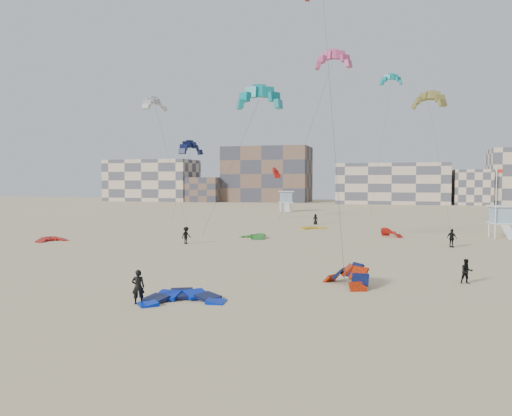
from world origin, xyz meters
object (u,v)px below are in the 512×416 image
(kite_ground_orange, at_px, (347,286))
(kitesurfer_main, at_px, (138,287))
(kite_ground_blue, at_px, (182,302))
(lifeguard_tower_near, at_px, (501,222))

(kite_ground_orange, bearing_deg, kitesurfer_main, -92.77)
(kite_ground_blue, distance_m, kitesurfer_main, 2.50)
(kitesurfer_main, xyz_separation_m, lifeguard_tower_near, (24.73, 40.16, 0.94))
(kitesurfer_main, bearing_deg, lifeguard_tower_near, -150.10)
(kite_ground_blue, relative_size, kite_ground_orange, 1.25)
(kite_ground_blue, bearing_deg, kite_ground_orange, 14.37)
(kite_ground_orange, bearing_deg, lifeguard_tower_near, 115.63)
(kitesurfer_main, height_order, lifeguard_tower_near, lifeguard_tower_near)
(lifeguard_tower_near, bearing_deg, kite_ground_orange, -123.83)
(kitesurfer_main, distance_m, lifeguard_tower_near, 47.17)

